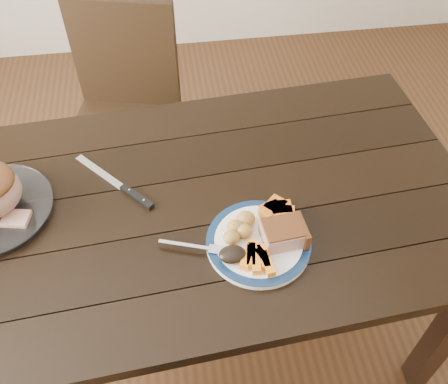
{
  "coord_description": "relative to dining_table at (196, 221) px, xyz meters",
  "views": [
    {
      "loc": [
        -0.05,
        -0.91,
        1.83
      ],
      "look_at": [
        0.08,
        -0.02,
        0.8
      ],
      "focal_mm": 40.0,
      "sensor_mm": 36.0,
      "label": 1
    }
  ],
  "objects": [
    {
      "name": "roasted_potatoes",
      "position": [
        0.11,
        -0.14,
        0.13
      ],
      "size": [
        0.09,
        0.09,
        0.04
      ],
      "color": "gold",
      "rests_on": "dinner_plate"
    },
    {
      "name": "pork_slice",
      "position": [
        0.21,
        -0.18,
        0.14
      ],
      "size": [
        0.11,
        0.09,
        0.05
      ],
      "primitive_type": "cube",
      "rotation": [
        0.0,
        0.0,
        0.1
      ],
      "color": "tan",
      "rests_on": "dinner_plate"
    },
    {
      "name": "carving_knife",
      "position": [
        -0.19,
        0.06,
        0.1
      ],
      "size": [
        0.23,
        0.25,
        0.01
      ],
      "rotation": [
        0.0,
        0.0,
        -0.84
      ],
      "color": "silver",
      "rests_on": "dining_table"
    },
    {
      "name": "dining_table",
      "position": [
        0.0,
        0.0,
        0.0
      ],
      "size": [
        1.66,
        1.02,
        0.75
      ],
      "rotation": [
        0.0,
        0.0,
        0.07
      ],
      "color": "black",
      "rests_on": "ground"
    },
    {
      "name": "cut_slice",
      "position": [
        -0.48,
        -0.02,
        0.12
      ],
      "size": [
        0.08,
        0.07,
        0.02
      ],
      "primitive_type": "cube",
      "rotation": [
        0.0,
        0.0,
        -0.21
      ],
      "color": "tan",
      "rests_on": "serving_platter"
    },
    {
      "name": "chair_far",
      "position": [
        -0.22,
        0.74,
        -0.13
      ],
      "size": [
        0.51,
        0.52,
        0.93
      ],
      "rotation": [
        0.0,
        0.0,
        2.9
      ],
      "color": "black",
      "rests_on": "ground"
    },
    {
      "name": "dinner_plate",
      "position": [
        0.15,
        -0.17,
        0.1
      ],
      "size": [
        0.28,
        0.28,
        0.02
      ],
      "primitive_type": "cylinder",
      "color": "white",
      "rests_on": "dining_table"
    },
    {
      "name": "plate_rim",
      "position": [
        0.15,
        -0.17,
        0.11
      ],
      "size": [
        0.28,
        0.28,
        0.02
      ],
      "primitive_type": "torus",
      "color": "#0E2446",
      "rests_on": "dinner_plate"
    },
    {
      "name": "ground",
      "position": [
        0.0,
        0.0,
        -0.66
      ],
      "size": [
        4.0,
        4.0,
        0.0
      ],
      "primitive_type": "plane",
      "color": "#472B16",
      "rests_on": "ground"
    },
    {
      "name": "dark_mushroom",
      "position": [
        0.07,
        -0.22,
        0.13
      ],
      "size": [
        0.07,
        0.05,
        0.03
      ],
      "primitive_type": "ellipsoid",
      "color": "black",
      "rests_on": "dinner_plate"
    },
    {
      "name": "pumpkin_wedges",
      "position": [
        0.21,
        -0.1,
        0.13
      ],
      "size": [
        0.1,
        0.09,
        0.04
      ],
      "color": "orange",
      "rests_on": "dinner_plate"
    },
    {
      "name": "carrot_batons",
      "position": [
        0.13,
        -0.23,
        0.12
      ],
      "size": [
        0.09,
        0.11,
        0.02
      ],
      "color": "orange",
      "rests_on": "dinner_plate"
    },
    {
      "name": "fork",
      "position": [
        -0.01,
        -0.17,
        0.11
      ],
      "size": [
        0.17,
        0.07,
        0.0
      ],
      "rotation": [
        0.0,
        0.0,
        -0.32
      ],
      "color": "silver",
      "rests_on": "dinner_plate"
    }
  ]
}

